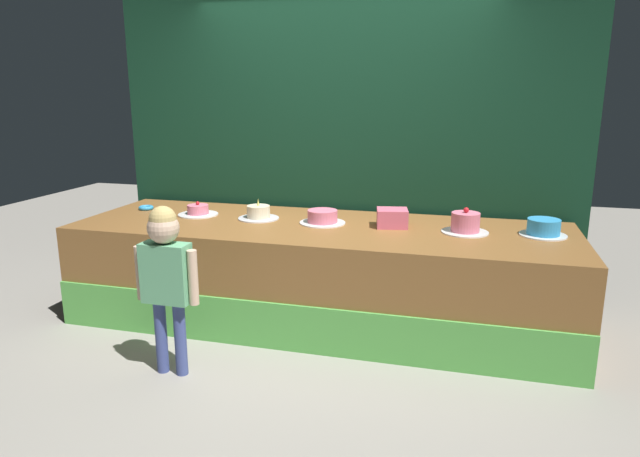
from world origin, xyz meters
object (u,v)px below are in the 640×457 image
cake_center (322,217)px  cake_right (465,224)px  child_figure (166,268)px  cake_far_right (543,228)px  cake_left (258,213)px  cake_far_left (198,211)px  donut (146,208)px  pink_box (392,218)px

cake_center → cake_right: bearing=-0.8°
child_figure → cake_far_right: bearing=27.9°
cake_left → cake_center: (0.53, -0.02, 0.00)m
cake_right → cake_far_left: bearing=179.0°
donut → cake_far_left: cake_far_left is taller
donut → cake_center: 1.61m
cake_far_left → cake_far_right: bearing=0.4°
child_figure → donut: 1.57m
cake_center → cake_right: size_ratio=1.05×
pink_box → cake_right: bearing=-4.7°
child_figure → cake_left: 1.20m
cake_left → cake_far_right: bearing=0.6°
cake_left → cake_far_right: cake_left is taller
child_figure → cake_far_right: size_ratio=3.35×
cake_center → cake_right: (1.07, -0.02, 0.02)m
cake_far_left → cake_left: 0.54m
pink_box → cake_far_right: (1.07, 0.01, -0.01)m
donut → cake_far_right: size_ratio=0.39×
pink_box → cake_far_left: pink_box is taller
cake_far_right → cake_far_left: bearing=-179.6°
cake_right → cake_far_right: 0.54m
child_figure → cake_far_right: child_figure is taller
donut → cake_far_left: 0.54m
cake_center → cake_far_right: (1.60, 0.04, 0.01)m
pink_box → cake_right: size_ratio=0.67×
cake_far_left → cake_far_right: (2.67, 0.02, 0.02)m
child_figure → pink_box: size_ratio=4.81×
child_figure → cake_far_right: 2.59m
child_figure → cake_center: size_ratio=3.08×
cake_far_left → cake_left: (0.53, -0.00, 0.01)m
cake_far_right → pink_box: bearing=-179.3°
pink_box → cake_center: size_ratio=0.64×
donut → child_figure: bearing=-53.9°
pink_box → cake_left: bearing=-179.4°
child_figure → cake_right: (1.75, 1.15, 0.12)m
donut → cake_far_left: bearing=-8.4°
cake_right → cake_far_right: (0.53, 0.06, -0.01)m
donut → cake_right: (2.67, -0.12, 0.05)m
cake_far_left → cake_center: size_ratio=0.92×
pink_box → cake_left: (-1.07, -0.01, -0.02)m
child_figure → cake_left: (0.14, 1.19, 0.10)m
pink_box → cake_center: pink_box is taller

